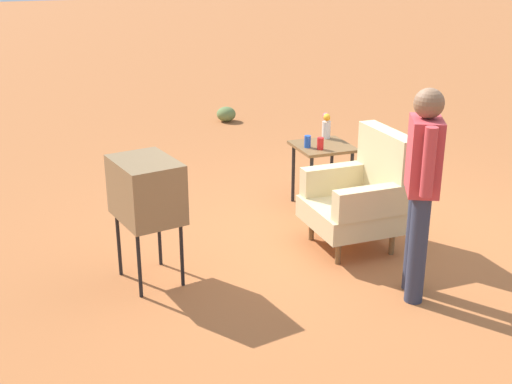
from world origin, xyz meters
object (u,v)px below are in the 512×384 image
Objects in this scene: flower_vase at (326,124)px; person_standing at (422,182)px; tv_on_stand at (147,190)px; side_table at (322,154)px; armchair at (363,194)px; soda_can_red at (321,143)px; soda_can_blue at (308,142)px.

person_standing is at bearing -7.51° from flower_vase.
side_table is at bearing 116.86° from tv_on_stand.
flower_vase is at bearing 119.96° from tv_on_stand.
armchair is at bearing 176.34° from person_standing.
side_table is 2.01m from person_standing.
soda_can_red is (0.13, -0.09, 0.16)m from side_table.
armchair is 8.69× the size of soda_can_blue.
flower_vase is at bearing 172.49° from person_standing.
soda_can_red is at bearing -179.77° from armchair.
person_standing is (1.97, -0.15, 0.38)m from side_table.
armchair is 1.02m from soda_can_blue.
soda_can_red and soda_can_blue have the same top height.
person_standing reaches higher than soda_can_blue.
side_table is 2.50× the size of flower_vase.
tv_on_stand is 8.44× the size of soda_can_red.
soda_can_blue is (-0.11, -0.09, 0.00)m from soda_can_red.
armchair is at bearing -10.44° from flower_vase.
flower_vase is (-0.25, 0.33, 0.09)m from soda_can_blue.
person_standing is at bearing 1.08° from soda_can_blue.
armchair reaches higher than soda_can_red.
armchair reaches higher than tv_on_stand.
flower_vase is (-0.35, 0.23, 0.09)m from soda_can_red.
armchair is 8.69× the size of soda_can_red.
tv_on_stand is at bearing -65.16° from soda_can_red.
flower_vase is (-0.22, 0.14, 0.25)m from side_table.
soda_can_red is (-0.89, 1.93, -0.06)m from tv_on_stand.
soda_can_blue is 0.42m from flower_vase.
tv_on_stand is 3.89× the size of flower_vase.
flower_vase is at bearing 169.56° from armchair.
armchair reaches higher than flower_vase.
side_table is 0.22m from soda_can_red.
tv_on_stand is 2.09m from soda_can_blue.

